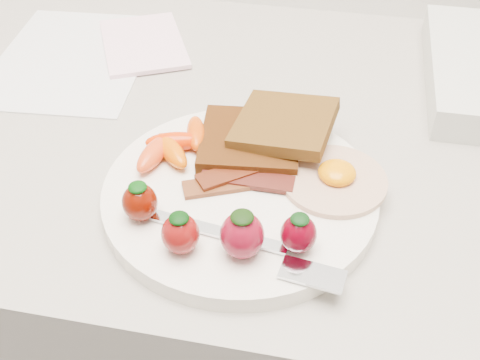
# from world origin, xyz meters

# --- Properties ---
(counter) EXTENTS (2.00, 0.60, 0.90)m
(counter) POSITION_xyz_m (0.00, 1.70, 0.45)
(counter) COLOR gray
(counter) RESTS_ON ground
(plate) EXTENTS (0.27, 0.27, 0.02)m
(plate) POSITION_xyz_m (0.01, 1.57, 0.91)
(plate) COLOR white
(plate) RESTS_ON counter
(toast_lower) EXTENTS (0.11, 0.11, 0.01)m
(toast_lower) POSITION_xyz_m (0.01, 1.63, 0.93)
(toast_lower) COLOR black
(toast_lower) RESTS_ON plate
(toast_upper) EXTENTS (0.11, 0.11, 0.02)m
(toast_upper) POSITION_xyz_m (0.04, 1.65, 0.94)
(toast_upper) COLOR black
(toast_upper) RESTS_ON toast_lower
(fried_egg) EXTENTS (0.11, 0.11, 0.02)m
(fried_egg) POSITION_xyz_m (0.10, 1.59, 0.92)
(fried_egg) COLOR silver
(fried_egg) RESTS_ON plate
(bacon_strips) EXTENTS (0.11, 0.08, 0.01)m
(bacon_strips) POSITION_xyz_m (0.01, 1.58, 0.92)
(bacon_strips) COLOR #3E160D
(bacon_strips) RESTS_ON plate
(baby_carrots) EXTENTS (0.07, 0.10, 0.02)m
(baby_carrots) POSITION_xyz_m (-0.07, 1.61, 0.93)
(baby_carrots) COLOR red
(baby_carrots) RESTS_ON plate
(strawberries) EXTENTS (0.18, 0.06, 0.05)m
(strawberries) POSITION_xyz_m (0.01, 1.49, 0.94)
(strawberries) COLOR #530B01
(strawberries) RESTS_ON plate
(fork) EXTENTS (0.18, 0.06, 0.00)m
(fork) POSITION_xyz_m (0.04, 1.49, 0.92)
(fork) COLOR white
(fork) RESTS_ON plate
(paper_sheet) EXTENTS (0.21, 0.27, 0.00)m
(paper_sheet) POSITION_xyz_m (-0.26, 1.79, 0.90)
(paper_sheet) COLOR silver
(paper_sheet) RESTS_ON counter
(notepad) EXTENTS (0.16, 0.18, 0.01)m
(notepad) POSITION_xyz_m (-0.18, 1.84, 0.91)
(notepad) COLOR #FECBDB
(notepad) RESTS_ON paper_sheet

